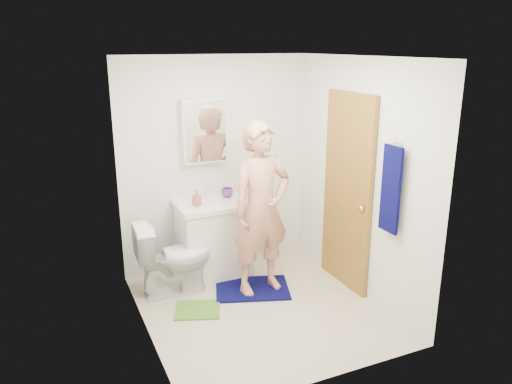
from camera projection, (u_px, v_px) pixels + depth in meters
floor at (260, 309)px, 4.93m from camera, size 2.20×2.40×0.02m
ceiling at (261, 56)px, 4.24m from camera, size 2.20×2.40×0.02m
wall_back at (216, 164)px, 5.64m from camera, size 2.20×0.02×2.40m
wall_front at (331, 236)px, 3.53m from camera, size 2.20×0.02×2.40m
wall_left at (139, 207)px, 4.15m from camera, size 0.02×2.40×2.40m
wall_right at (360, 179)px, 5.02m from camera, size 0.02×2.40×2.40m
vanity_cabinet at (214, 241)px, 5.55m from camera, size 0.75×0.55×0.80m
countertop at (213, 204)px, 5.43m from camera, size 0.79×0.59×0.05m
sink_basin at (213, 203)px, 5.43m from camera, size 0.40×0.40×0.03m
faucet at (207, 193)px, 5.57m from camera, size 0.03×0.03×0.12m
medicine_cabinet at (204, 131)px, 5.41m from camera, size 0.50×0.12×0.70m
mirror_panel at (206, 132)px, 5.35m from camera, size 0.46×0.01×0.66m
door at (347, 192)px, 5.18m from camera, size 0.05×0.80×2.05m
door_knob at (362, 208)px, 4.91m from camera, size 0.07×0.07×0.07m
towel at (391, 190)px, 4.48m from camera, size 0.03×0.24×0.80m
towel_hook at (398, 143)px, 4.37m from camera, size 0.06×0.02×0.02m
toilet at (173, 258)px, 5.14m from camera, size 0.77×0.46×0.77m
bath_mat at (252, 289)px, 5.29m from camera, size 0.90×0.77×0.02m
green_rug at (198, 310)px, 4.87m from camera, size 0.53×0.49×0.02m
soap_dispenser at (197, 198)px, 5.28m from camera, size 0.09×0.10×0.17m
toothbrush_cup at (227, 193)px, 5.59m from camera, size 0.15×0.15×0.10m
man at (261, 209)px, 5.02m from camera, size 0.69×0.50×1.78m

